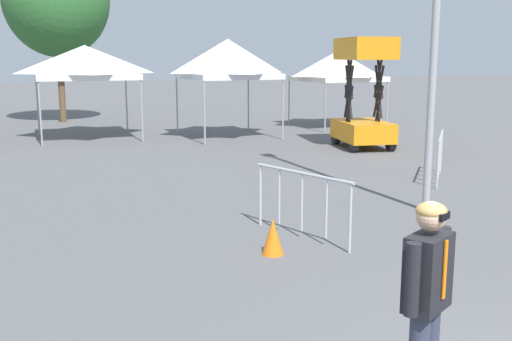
{
  "coord_description": "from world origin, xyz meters",
  "views": [
    {
      "loc": [
        -3.53,
        -2.79,
        2.85
      ],
      "look_at": [
        -0.28,
        4.74,
        1.3
      ],
      "focal_mm": 42.4,
      "sensor_mm": 36.0,
      "label": 1
    }
  ],
  "objects_px": {
    "scissor_lift": "(363,114)",
    "crowd_barrier_near_person": "(440,148)",
    "canopy_tent_left_of_center": "(338,66)",
    "person_foreground": "(427,295)",
    "crowd_barrier_by_lift": "(302,192)",
    "traffic_cone_lot_center": "(273,237)",
    "canopy_tent_far_left": "(85,62)",
    "canopy_tent_behind_center": "(228,59)"
  },
  "relations": [
    {
      "from": "canopy_tent_left_of_center",
      "to": "crowd_barrier_near_person",
      "type": "bearing_deg",
      "value": -108.24
    },
    {
      "from": "traffic_cone_lot_center",
      "to": "canopy_tent_behind_center",
      "type": "bearing_deg",
      "value": 72.07
    },
    {
      "from": "canopy_tent_far_left",
      "to": "person_foreground",
      "type": "height_order",
      "value": "canopy_tent_far_left"
    },
    {
      "from": "canopy_tent_behind_center",
      "to": "person_foreground",
      "type": "bearing_deg",
      "value": -105.64
    },
    {
      "from": "canopy_tent_far_left",
      "to": "person_foreground",
      "type": "bearing_deg",
      "value": -90.04
    },
    {
      "from": "canopy_tent_left_of_center",
      "to": "person_foreground",
      "type": "relative_size",
      "value": 1.77
    },
    {
      "from": "scissor_lift",
      "to": "canopy_tent_far_left",
      "type": "bearing_deg",
      "value": 142.88
    },
    {
      "from": "canopy_tent_behind_center",
      "to": "scissor_lift",
      "type": "relative_size",
      "value": 1.01
    },
    {
      "from": "canopy_tent_behind_center",
      "to": "crowd_barrier_near_person",
      "type": "height_order",
      "value": "canopy_tent_behind_center"
    },
    {
      "from": "canopy_tent_behind_center",
      "to": "crowd_barrier_near_person",
      "type": "xyz_separation_m",
      "value": [
        1.8,
        -9.14,
        -2.01
      ]
    },
    {
      "from": "scissor_lift",
      "to": "traffic_cone_lot_center",
      "type": "distance_m",
      "value": 11.03
    },
    {
      "from": "crowd_barrier_by_lift",
      "to": "canopy_tent_far_left",
      "type": "bearing_deg",
      "value": 95.71
    },
    {
      "from": "traffic_cone_lot_center",
      "to": "scissor_lift",
      "type": "bearing_deg",
      "value": 50.16
    },
    {
      "from": "canopy_tent_far_left",
      "to": "crowd_barrier_near_person",
      "type": "relative_size",
      "value": 2.22
    },
    {
      "from": "canopy_tent_far_left",
      "to": "canopy_tent_behind_center",
      "type": "distance_m",
      "value": 4.96
    },
    {
      "from": "crowd_barrier_by_lift",
      "to": "traffic_cone_lot_center",
      "type": "distance_m",
      "value": 1.07
    },
    {
      "from": "canopy_tent_left_of_center",
      "to": "traffic_cone_lot_center",
      "type": "xyz_separation_m",
      "value": [
        -9.3,
        -13.83,
        -2.2
      ]
    },
    {
      "from": "canopy_tent_behind_center",
      "to": "person_foreground",
      "type": "height_order",
      "value": "canopy_tent_behind_center"
    },
    {
      "from": "person_foreground",
      "to": "scissor_lift",
      "type": "bearing_deg",
      "value": 58.69
    },
    {
      "from": "crowd_barrier_near_person",
      "to": "traffic_cone_lot_center",
      "type": "distance_m",
      "value": 6.78
    },
    {
      "from": "canopy_tent_far_left",
      "to": "scissor_lift",
      "type": "relative_size",
      "value": 1.03
    },
    {
      "from": "canopy_tent_left_of_center",
      "to": "crowd_barrier_near_person",
      "type": "distance_m",
      "value": 11.13
    },
    {
      "from": "canopy_tent_behind_center",
      "to": "canopy_tent_left_of_center",
      "type": "height_order",
      "value": "canopy_tent_behind_center"
    },
    {
      "from": "person_foreground",
      "to": "canopy_tent_far_left",
      "type": "bearing_deg",
      "value": 89.96
    },
    {
      "from": "canopy_tent_left_of_center",
      "to": "traffic_cone_lot_center",
      "type": "relative_size",
      "value": 5.86
    },
    {
      "from": "crowd_barrier_near_person",
      "to": "canopy_tent_left_of_center",
      "type": "bearing_deg",
      "value": 71.76
    },
    {
      "from": "canopy_tent_far_left",
      "to": "canopy_tent_left_of_center",
      "type": "distance_m",
      "value": 9.91
    },
    {
      "from": "crowd_barrier_by_lift",
      "to": "scissor_lift",
      "type": "bearing_deg",
      "value": 51.45
    },
    {
      "from": "canopy_tent_behind_center",
      "to": "traffic_cone_lot_center",
      "type": "distance_m",
      "value": 13.4
    },
    {
      "from": "canopy_tent_far_left",
      "to": "canopy_tent_behind_center",
      "type": "xyz_separation_m",
      "value": [
        4.66,
        -1.7,
        0.11
      ]
    },
    {
      "from": "canopy_tent_behind_center",
      "to": "crowd_barrier_near_person",
      "type": "relative_size",
      "value": 2.17
    },
    {
      "from": "canopy_tent_left_of_center",
      "to": "crowd_barrier_by_lift",
      "type": "height_order",
      "value": "canopy_tent_left_of_center"
    },
    {
      "from": "scissor_lift",
      "to": "person_foreground",
      "type": "relative_size",
      "value": 1.92
    },
    {
      "from": "traffic_cone_lot_center",
      "to": "crowd_barrier_near_person",
      "type": "bearing_deg",
      "value": 30.02
    },
    {
      "from": "scissor_lift",
      "to": "canopy_tent_behind_center",
      "type": "bearing_deg",
      "value": 126.18
    },
    {
      "from": "canopy_tent_left_of_center",
      "to": "crowd_barrier_near_person",
      "type": "height_order",
      "value": "canopy_tent_left_of_center"
    },
    {
      "from": "canopy_tent_far_left",
      "to": "person_foreground",
      "type": "relative_size",
      "value": 1.99
    },
    {
      "from": "scissor_lift",
      "to": "crowd_barrier_near_person",
      "type": "distance_m",
      "value": 5.2
    },
    {
      "from": "canopy_tent_far_left",
      "to": "scissor_lift",
      "type": "xyz_separation_m",
      "value": [
        7.65,
        -5.79,
        -1.58
      ]
    },
    {
      "from": "crowd_barrier_by_lift",
      "to": "traffic_cone_lot_center",
      "type": "height_order",
      "value": "crowd_barrier_by_lift"
    },
    {
      "from": "crowd_barrier_near_person",
      "to": "crowd_barrier_by_lift",
      "type": "distance_m",
      "value": 5.82
    },
    {
      "from": "canopy_tent_behind_center",
      "to": "canopy_tent_left_of_center",
      "type": "xyz_separation_m",
      "value": [
        5.25,
        1.3,
        -0.29
      ]
    }
  ]
}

